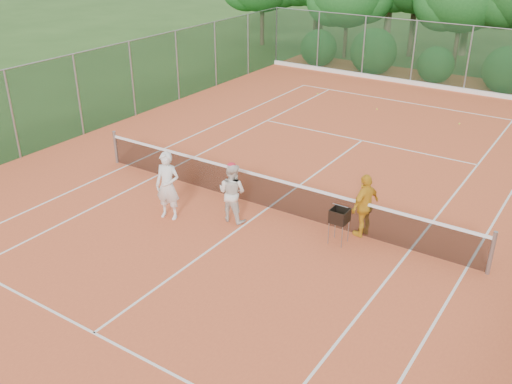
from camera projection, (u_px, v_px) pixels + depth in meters
ground at (268, 208)px, 15.98m from camera, size 120.00×120.00×0.00m
clay_court at (268, 208)px, 15.98m from camera, size 18.00×36.00×0.02m
tennis_net at (268, 191)px, 15.75m from camera, size 11.97×0.10×1.10m
player_white at (168, 186)px, 15.07m from camera, size 0.77×0.59×1.88m
player_center_grp at (232, 192)px, 15.00m from camera, size 0.82×0.66×1.66m
player_yellow at (365, 205)px, 14.28m from camera, size 0.63×1.05×1.68m
ball_hopper at (340, 216)px, 13.96m from camera, size 0.41×0.41×0.94m
stray_ball_a at (318, 94)px, 26.18m from camera, size 0.07×0.07×0.07m
stray_ball_b at (377, 109)px, 24.08m from camera, size 0.07×0.07×0.07m
stray_ball_c at (459, 124)px, 22.39m from camera, size 0.07×0.07×0.07m
court_markings at (268, 208)px, 15.97m from camera, size 11.03×23.83×0.01m
fence_back at (440, 56)px, 26.59m from camera, size 18.07×0.07×3.00m
fence_left at (12, 115)px, 18.66m from camera, size 0.07×33.07×3.00m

